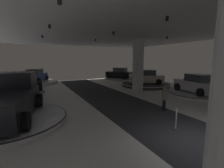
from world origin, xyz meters
TOP-DOWN VIEW (x-y plane):
  - ground at (0.00, 0.00)m, footprint 24.00×44.00m
  - column_right at (3.87, 9.72)m, footprint 1.13×1.13m
  - display_platform_deep_left at (-5.49, 20.12)m, footprint 5.77×5.77m
  - display_car_deep_left at (-5.51, 20.09)m, footprint 3.46×4.57m
  - display_platform_mid_left at (-7.10, 5.90)m, footprint 5.68×5.68m
  - pickup_truck_mid_left at (-7.03, 6.22)m, footprint 3.46×5.61m
  - display_platform_far_left at (-7.10, 13.49)m, footprint 4.51×4.51m
  - display_car_far_left at (-7.08, 13.47)m, footprint 3.93×4.45m
  - display_platform_mid_right at (7.54, 5.63)m, footprint 4.90×4.90m
  - display_car_mid_right at (7.53, 5.60)m, footprint 2.84×4.46m
  - display_platform_far_right at (6.88, 12.13)m, footprint 6.11×6.11m
  - display_car_far_right at (6.91, 12.11)m, footprint 4.53×3.72m
  - display_platform_deep_right at (6.88, 18.91)m, footprint 4.72×4.72m
  - display_car_deep_right at (6.90, 18.89)m, footprint 3.91×4.46m
  - visitor_walking_near at (1.61, 3.71)m, footprint 0.32×0.32m
  - stanchion_b at (0.10, 1.42)m, footprint 0.28×0.28m

SIDE VIEW (x-z plane):
  - ground at x=0.00m, z-range -0.05..0.00m
  - display_platform_far_left at x=-7.10m, z-range 0.02..0.27m
  - display_platform_mid_left at x=-7.10m, z-range 0.02..0.28m
  - display_platform_deep_right at x=6.88m, z-range 0.02..0.31m
  - display_platform_mid_right at x=7.54m, z-range 0.02..0.33m
  - display_platform_far_right at x=6.88m, z-range 0.02..0.35m
  - display_platform_deep_left at x=-5.49m, z-range 0.02..0.38m
  - stanchion_b at x=0.10m, z-range -0.13..0.88m
  - visitor_walking_near at x=1.61m, z-range 0.11..1.70m
  - display_car_far_left at x=-7.08m, z-range 0.16..1.87m
  - display_car_deep_right at x=6.90m, z-range 0.20..1.91m
  - display_car_mid_right at x=7.53m, z-range 0.22..1.93m
  - display_car_far_right at x=6.91m, z-range 0.24..1.95m
  - display_car_deep_left at x=-5.51m, z-range 0.27..1.98m
  - pickup_truck_mid_left at x=-7.03m, z-range 0.05..2.35m
  - column_right at x=3.87m, z-range 0.00..5.50m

